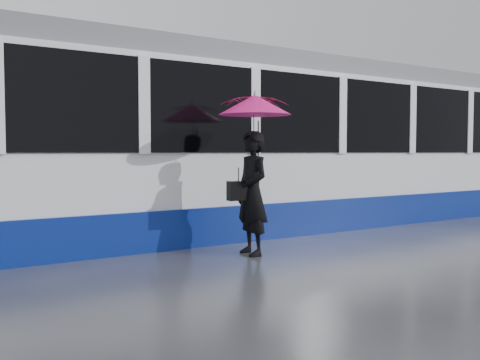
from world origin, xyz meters
TOP-DOWN VIEW (x-y plane):
  - ground at (0.00, 0.00)m, footprint 90.00×90.00m
  - rails at (0.00, 2.50)m, footprint 34.00×1.51m
  - tram at (3.07, 2.50)m, footprint 26.00×2.56m
  - woman at (-0.17, 0.29)m, footprint 0.49×0.70m
  - umbrella at (-0.12, 0.29)m, footprint 1.15×1.15m
  - handbag at (-0.39, 0.31)m, footprint 0.33×0.17m

SIDE VIEW (x-z plane):
  - ground at x=0.00m, z-range 0.00..0.00m
  - rails at x=0.00m, z-range 0.00..0.02m
  - woman at x=-0.17m, z-range 0.00..1.82m
  - handbag at x=-0.39m, z-range 0.72..1.18m
  - tram at x=3.07m, z-range -0.04..3.31m
  - umbrella at x=-0.12m, z-range 1.38..2.60m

